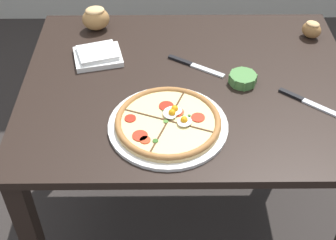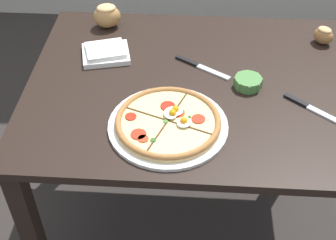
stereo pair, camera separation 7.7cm
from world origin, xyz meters
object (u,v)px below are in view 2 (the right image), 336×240
pizza (168,123)px  bread_piece_near (107,15)px  dining_table (193,107)px  knife_spare (311,108)px  ramekin_bowl (248,82)px  napkin_folded (106,53)px  knife_main (202,67)px  bread_piece_mid (324,35)px

pizza → bread_piece_near: 0.65m
dining_table → pizza: 0.28m
bread_piece_near → knife_spare: 0.88m
ramekin_bowl → napkin_folded: size_ratio=0.50×
knife_main → knife_spare: same height
dining_table → napkin_folded: napkin_folded is taller
napkin_folded → ramekin_bowl: bearing=-16.0°
pizza → bread_piece_near: size_ratio=3.05×
knife_main → napkin_folded: bearing=-155.4°
dining_table → bread_piece_near: bearing=135.9°
napkin_folded → knife_spare: 0.76m
ramekin_bowl → knife_main: (-0.16, 0.10, -0.01)m
dining_table → ramekin_bowl: (0.18, -0.01, 0.13)m
ramekin_bowl → knife_main: ramekin_bowl is taller
ramekin_bowl → knife_spare: (0.20, -0.11, -0.01)m
bread_piece_mid → knife_spare: 0.41m
dining_table → pizza: size_ratio=3.10×
dining_table → bread_piece_near: size_ratio=9.47×
bread_piece_mid → knife_spare: bread_piece_mid is taller
napkin_folded → bread_piece_mid: size_ratio=2.09×
dining_table → knife_spare: size_ratio=6.71×
bread_piece_mid → knife_spare: (-0.10, -0.40, -0.03)m
pizza → ramekin_bowl: size_ratio=3.76×
bread_piece_mid → knife_spare: size_ratio=0.55×
dining_table → pizza: (-0.08, -0.23, 0.13)m
ramekin_bowl → bread_piece_near: 0.65m
bread_piece_near → knife_main: size_ratio=0.61×
napkin_folded → knife_main: napkin_folded is taller
ramekin_bowl → bread_piece_near: size_ratio=0.81×
dining_table → knife_spare: knife_spare is taller
knife_main → dining_table: bearing=-73.0°
pizza → knife_main: 0.34m
napkin_folded → pizza: bearing=-55.3°
pizza → knife_main: size_ratio=1.85×
dining_table → napkin_folded: 0.38m
pizza → ramekin_bowl: pizza is taller
bread_piece_near → knife_spare: bearing=-32.1°
ramekin_bowl → knife_main: bearing=148.7°
pizza → napkin_folded: pizza is taller
ramekin_bowl → bread_piece_mid: 0.42m
knife_main → knife_spare: (0.36, -0.21, 0.00)m
napkin_folded → knife_spare: bearing=-19.7°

